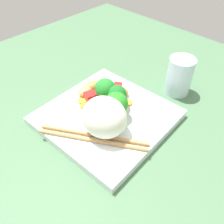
% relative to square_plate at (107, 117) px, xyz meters
% --- Properties ---
extents(ground_plane, '(1.10, 1.10, 0.02)m').
position_rel_square_plate_xyz_m(ground_plane, '(0.00, 0.00, -0.02)').
color(ground_plane, '#49714D').
extents(square_plate, '(0.28, 0.28, 0.02)m').
position_rel_square_plate_xyz_m(square_plate, '(0.00, 0.00, 0.00)').
color(square_plate, white).
rests_on(square_plate, ground_plane).
extents(rice_mound, '(0.10, 0.10, 0.09)m').
position_rel_square_plate_xyz_m(rice_mound, '(0.04, -0.04, 0.05)').
color(rice_mound, white).
rests_on(rice_mound, square_plate).
extents(broccoli_floret_0, '(0.05, 0.05, 0.07)m').
position_rel_square_plate_xyz_m(broccoli_floret_0, '(-0.03, 0.03, 0.05)').
color(broccoli_floret_0, '#64A750').
rests_on(broccoli_floret_0, square_plate).
extents(broccoli_floret_1, '(0.05, 0.05, 0.06)m').
position_rel_square_plate_xyz_m(broccoli_floret_1, '(-0.00, 0.03, 0.05)').
color(broccoli_floret_1, '#71B44C').
rests_on(broccoli_floret_1, square_plate).
extents(broccoli_floret_2, '(0.05, 0.05, 0.07)m').
position_rel_square_plate_xyz_m(broccoli_floret_2, '(0.02, 0.01, 0.05)').
color(broccoli_floret_2, '#7EBC4F').
rests_on(broccoli_floret_2, square_plate).
extents(carrot_slice_0, '(0.03, 0.03, 0.00)m').
position_rel_square_plate_xyz_m(carrot_slice_0, '(-0.00, -0.03, 0.01)').
color(carrot_slice_0, orange).
rests_on(carrot_slice_0, square_plate).
extents(carrot_slice_1, '(0.02, 0.02, 0.01)m').
position_rel_square_plate_xyz_m(carrot_slice_1, '(-0.06, -0.02, 0.01)').
color(carrot_slice_1, orange).
rests_on(carrot_slice_1, square_plate).
extents(carrot_slice_2, '(0.02, 0.02, 0.01)m').
position_rel_square_plate_xyz_m(carrot_slice_2, '(0.01, 0.06, 0.01)').
color(carrot_slice_2, orange).
rests_on(carrot_slice_2, square_plate).
extents(carrot_slice_3, '(0.03, 0.03, 0.01)m').
position_rel_square_plate_xyz_m(carrot_slice_3, '(-0.07, 0.04, 0.01)').
color(carrot_slice_3, orange).
rests_on(carrot_slice_3, square_plate).
extents(carrot_slice_4, '(0.03, 0.03, 0.01)m').
position_rel_square_plate_xyz_m(carrot_slice_4, '(-0.02, -0.02, 0.01)').
color(carrot_slice_4, orange).
rests_on(carrot_slice_4, square_plate).
extents(carrot_slice_5, '(0.03, 0.03, 0.01)m').
position_rel_square_plate_xyz_m(carrot_slice_5, '(-0.07, -0.01, 0.01)').
color(carrot_slice_5, orange).
rests_on(carrot_slice_5, square_plate).
extents(pepper_chunk_0, '(0.03, 0.03, 0.02)m').
position_rel_square_plate_xyz_m(pepper_chunk_0, '(-0.05, 0.06, 0.02)').
color(pepper_chunk_0, red).
rests_on(pepper_chunk_0, square_plate).
extents(pepper_chunk_1, '(0.03, 0.03, 0.02)m').
position_rel_square_plate_xyz_m(pepper_chunk_1, '(-0.04, 0.08, 0.02)').
color(pepper_chunk_1, red).
rests_on(pepper_chunk_1, square_plate).
extents(pepper_chunk_2, '(0.03, 0.04, 0.01)m').
position_rel_square_plate_xyz_m(pepper_chunk_2, '(-0.03, 0.01, 0.02)').
color(pepper_chunk_2, red).
rests_on(pepper_chunk_2, square_plate).
extents(pepper_chunk_3, '(0.03, 0.03, 0.02)m').
position_rel_square_plate_xyz_m(pepper_chunk_3, '(-0.06, 0.01, 0.02)').
color(pepper_chunk_3, red).
rests_on(pepper_chunk_3, square_plate).
extents(chicken_piece_0, '(0.05, 0.04, 0.03)m').
position_rel_square_plate_xyz_m(chicken_piece_0, '(-0.00, 0.00, 0.02)').
color(chicken_piece_0, '#AE824B').
rests_on(chicken_piece_0, square_plate).
extents(chicken_piece_1, '(0.03, 0.03, 0.01)m').
position_rel_square_plate_xyz_m(chicken_piece_1, '(-0.04, 0.05, 0.02)').
color(chicken_piece_1, tan).
rests_on(chicken_piece_1, square_plate).
extents(chicken_piece_2, '(0.04, 0.04, 0.02)m').
position_rel_square_plate_xyz_m(chicken_piece_2, '(-0.09, 0.04, 0.02)').
color(chicken_piece_2, '#BB8942').
rests_on(chicken_piece_2, square_plate).
extents(chicken_piece_3, '(0.04, 0.04, 0.02)m').
position_rel_square_plate_xyz_m(chicken_piece_3, '(-0.09, 0.01, 0.02)').
color(chicken_piece_3, tan).
rests_on(chicken_piece_3, square_plate).
extents(chicken_piece_4, '(0.04, 0.04, 0.02)m').
position_rel_square_plate_xyz_m(chicken_piece_4, '(-0.02, 0.08, 0.02)').
color(chicken_piece_4, '#B68A49').
rests_on(chicken_piece_4, square_plate).
extents(chopstick_pair, '(0.21, 0.14, 0.01)m').
position_rel_square_plate_xyz_m(chopstick_pair, '(0.03, -0.07, 0.01)').
color(chopstick_pair, tan).
rests_on(chopstick_pair, square_plate).
extents(drinking_glass, '(0.07, 0.07, 0.10)m').
position_rel_square_plate_xyz_m(drinking_glass, '(0.06, 0.21, 0.04)').
color(drinking_glass, silver).
rests_on(drinking_glass, ground_plane).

